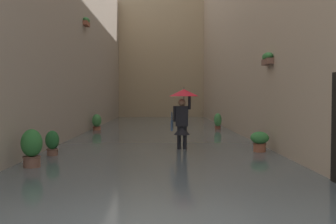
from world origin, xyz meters
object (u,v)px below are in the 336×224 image
person_wading (183,108)px  potted_plant_far_left (218,122)px  potted_plant_far_right (52,144)px  potted_plant_near_left (260,141)px  potted_plant_mid_right (97,123)px  potted_plant_near_right (32,149)px

person_wading → potted_plant_far_left: person_wading is taller
person_wading → potted_plant_far_right: size_ratio=2.54×
potted_plant_near_left → person_wading: bearing=-15.2°
potted_plant_near_left → potted_plant_far_right: 5.94m
potted_plant_mid_right → potted_plant_far_right: bearing=91.1°
potted_plant_far_left → potted_plant_far_right: potted_plant_far_left is taller
person_wading → potted_plant_mid_right: 8.03m
potted_plant_far_left → potted_plant_near_left: bearing=90.7°
potted_plant_near_left → potted_plant_near_right: 6.36m
potted_plant_near_left → potted_plant_near_right: (5.87, 2.44, 0.12)m
potted_plant_far_right → potted_plant_mid_right: bearing=-88.9°
potted_plant_near_right → potted_plant_far_right: size_ratio=1.24×
potted_plant_mid_right → potted_plant_far_left: potted_plant_far_left is taller
potted_plant_near_right → potted_plant_far_right: 1.81m
potted_plant_mid_right → potted_plant_near_right: size_ratio=0.90×
potted_plant_mid_right → potted_plant_far_right: potted_plant_mid_right is taller
potted_plant_near_right → potted_plant_far_left: bearing=-118.7°
potted_plant_far_left → potted_plant_far_right: bearing=56.4°
person_wading → potted_plant_near_right: size_ratio=2.05×
person_wading → potted_plant_far_right: 3.99m
person_wading → potted_plant_far_right: bearing=18.8°
potted_plant_mid_right → potted_plant_far_left: bearing=-175.4°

